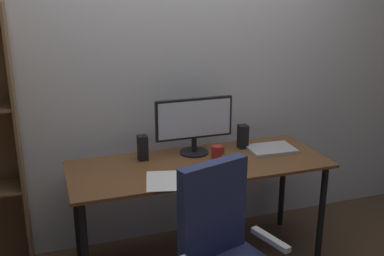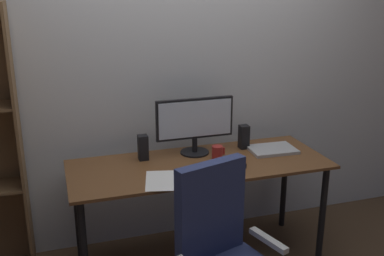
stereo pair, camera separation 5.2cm
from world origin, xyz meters
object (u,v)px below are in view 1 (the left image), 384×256
monitor (194,122)px  speaker_right (243,136)px  desk (199,175)px  mouse (239,164)px  keyboard (209,171)px  coffee_mug (217,152)px  laptop (271,149)px  speaker_left (143,148)px

monitor → speaker_right: monitor is taller
desk → speaker_right: size_ratio=10.05×
mouse → speaker_right: size_ratio=0.56×
keyboard → coffee_mug: bearing=54.4°
laptop → coffee_mug: bearing=-175.6°
desk → speaker_right: (0.39, 0.18, 0.17)m
monitor → laptop: (0.53, -0.12, -0.22)m
mouse → coffee_mug: 0.20m
keyboard → speaker_right: size_ratio=1.71×
keyboard → speaker_right: 0.52m
keyboard → speaker_left: size_ratio=1.71×
coffee_mug → speaker_left: (-0.48, 0.13, 0.04)m
monitor → mouse: size_ratio=5.66×
desk → speaker_right: bearing=24.3°
mouse → speaker_left: bearing=137.7°
monitor → speaker_left: 0.39m
coffee_mug → speaker_left: bearing=164.8°
desk → speaker_right: 0.46m
desk → laptop: bearing=6.1°
coffee_mug → monitor: bearing=129.8°
coffee_mug → speaker_left: 0.50m
keyboard → speaker_right: (0.39, 0.34, 0.08)m
keyboard → speaker_right: speaker_right is taller
laptop → speaker_right: (-0.17, 0.12, 0.07)m
desk → coffee_mug: (0.14, 0.05, 0.13)m
desk → keyboard: size_ratio=5.89×
monitor → speaker_left: bearing=-178.8°
coffee_mug → desk: bearing=-161.9°
monitor → keyboard: bearing=-94.0°
mouse → speaker_left: 0.64m
keyboard → mouse: (0.22, 0.03, 0.01)m
speaker_left → desk: bearing=-27.5°
monitor → coffee_mug: 0.26m
laptop → speaker_right: bearing=147.8°
speaker_left → coffee_mug: bearing=-15.2°
speaker_left → speaker_right: bearing=0.0°
mouse → laptop: 0.39m
monitor → keyboard: size_ratio=1.87×
desk → laptop: 0.57m
desk → mouse: mouse is taller
mouse → laptop: (0.34, 0.20, -0.01)m
mouse → speaker_right: speaker_right is taller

